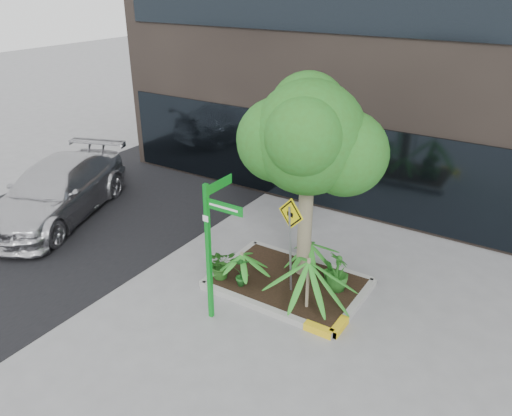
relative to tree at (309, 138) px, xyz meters
The scene contains 14 objects.
ground 3.47m from the tree, 110.07° to the right, with size 80.00×80.00×0.00m, color gray.
asphalt_road 7.63m from the tree, behind, with size 7.00×80.00×0.01m, color black.
planter 3.31m from the tree, 97.10° to the right, with size 3.35×2.36×0.15m.
tree is the anchor object (origin of this frame).
palm_front 2.53m from the tree, 59.20° to the right, with size 1.29×1.29×1.43m.
palm_left 2.93m from the tree, 132.62° to the right, with size 0.81×0.81×0.90m.
palm_back 2.51m from the tree, 54.38° to the left, with size 0.85×0.85×0.94m.
parked_car 7.95m from the tree, behind, with size 2.20×5.42×1.57m, color #BABABF.
shrub_a 3.43m from the tree, 140.22° to the right, with size 0.63×0.63×0.70m, color #205117.
shrub_b 2.94m from the tree, 14.22° to the right, with size 0.49×0.49×0.87m, color #23611D.
shrub_c 3.22m from the tree, 125.41° to the right, with size 0.39×0.39×0.74m, color #1D601F.
shrub_d 2.97m from the tree, 11.22° to the right, with size 0.37×0.37×0.67m, color #21621C.
street_sign_post 2.87m from the tree, 110.42° to the right, with size 0.87×0.86×2.94m.
cattle_sign 1.93m from the tree, 82.88° to the right, with size 0.66×0.22×2.21m.
Camera 1 is at (4.68, -8.05, 6.38)m, focal length 35.00 mm.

